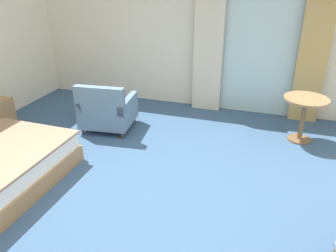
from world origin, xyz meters
The scene contains 7 objects.
ground centered at (0.00, 0.00, -0.05)m, with size 6.89×6.71×0.10m, color #38567A.
wall_back centered at (0.00, 3.09, 1.35)m, with size 6.49×0.12×2.70m, color silver.
balcony_glass_door centered at (1.08, 3.01, 1.19)m, with size 1.27×0.02×2.38m, color silver.
curtain_panel_left centered at (0.22, 2.91, 1.20)m, with size 0.51×0.10×2.40m, color beige.
curtain_panel_right centered at (1.94, 2.91, 1.20)m, with size 0.47×0.10×2.40m, color tan.
armchair_by_window centered at (-1.12, 1.53, 0.33)m, with size 0.86×0.83×0.82m.
round_cafe_table centered at (1.88, 2.09, 0.51)m, with size 0.65×0.65×0.69m.
Camera 1 is at (1.35, -2.90, 2.42)m, focal length 35.66 mm.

